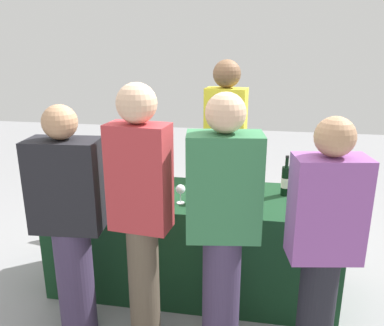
{
  "coord_description": "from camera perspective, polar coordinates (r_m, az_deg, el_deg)",
  "views": [
    {
      "loc": [
        0.47,
        -2.73,
        1.9
      ],
      "look_at": [
        0.0,
        0.0,
        1.04
      ],
      "focal_mm": 36.72,
      "sensor_mm": 36.0,
      "label": 1
    }
  ],
  "objects": [
    {
      "name": "tasting_table",
      "position": [
        3.15,
        0.0,
        -11.29
      ],
      "size": [
        2.16,
        0.74,
        0.79
      ],
      "primitive_type": "cube",
      "color": "#14381E",
      "rests_on": "ground_plane"
    },
    {
      "name": "wine_glass_1",
      "position": [
        2.99,
        -9.67,
        -2.73
      ],
      "size": [
        0.07,
        0.07,
        0.14
      ],
      "color": "silver",
      "rests_on": "tasting_table"
    },
    {
      "name": "ground_plane",
      "position": [
        3.36,
        0.0,
        -17.24
      ],
      "size": [
        12.0,
        12.0,
        0.0
      ],
      "primitive_type": "plane",
      "color": "gray"
    },
    {
      "name": "guest_2",
      "position": [
        2.3,
        4.5,
        -8.92
      ],
      "size": [
        0.45,
        0.29,
        1.65
      ],
      "rotation": [
        0.0,
        0.0,
        0.14
      ],
      "color": "#3F3351",
      "rests_on": "ground_plane"
    },
    {
      "name": "wine_bottle_3",
      "position": [
        3.15,
        -7.63,
        -1.4
      ],
      "size": [
        0.08,
        0.08,
        0.31
      ],
      "color": "black",
      "rests_on": "tasting_table"
    },
    {
      "name": "menu_board",
      "position": [
        4.06,
        -8.32,
        -3.61
      ],
      "size": [
        0.54,
        0.13,
        0.94
      ],
      "primitive_type": "cube",
      "rotation": [
        0.0,
        0.0,
        -0.19
      ],
      "color": "white",
      "rests_on": "ground_plane"
    },
    {
      "name": "server_pouring",
      "position": [
        3.49,
        4.81,
        2.01
      ],
      "size": [
        0.37,
        0.24,
        1.76
      ],
      "rotation": [
        0.0,
        0.0,
        3.02
      ],
      "color": "brown",
      "rests_on": "ground_plane"
    },
    {
      "name": "wine_glass_0",
      "position": [
        2.94,
        -12.93,
        -3.2
      ],
      "size": [
        0.06,
        0.06,
        0.14
      ],
      "color": "silver",
      "rests_on": "tasting_table"
    },
    {
      "name": "wine_bottle_2",
      "position": [
        3.16,
        -10.38,
        -1.58
      ],
      "size": [
        0.07,
        0.07,
        0.3
      ],
      "color": "black",
      "rests_on": "tasting_table"
    },
    {
      "name": "wine_glass_4",
      "position": [
        2.85,
        6.51,
        -3.52
      ],
      "size": [
        0.07,
        0.07,
        0.15
      ],
      "color": "silver",
      "rests_on": "tasting_table"
    },
    {
      "name": "guest_3",
      "position": [
        2.3,
        18.49,
        -11.26
      ],
      "size": [
        0.41,
        0.27,
        1.55
      ],
      "rotation": [
        0.0,
        0.0,
        0.16
      ],
      "color": "black",
      "rests_on": "ground_plane"
    },
    {
      "name": "wine_bottle_4",
      "position": [
        2.99,
        8.34,
        -2.41
      ],
      "size": [
        0.07,
        0.07,
        0.32
      ],
      "color": "black",
      "rests_on": "tasting_table"
    },
    {
      "name": "wine_glass_3",
      "position": [
        2.8,
        0.8,
        -3.81
      ],
      "size": [
        0.07,
        0.07,
        0.14
      ],
      "color": "silver",
      "rests_on": "tasting_table"
    },
    {
      "name": "wine_bottle_5",
      "position": [
        3.02,
        13.44,
        -2.51
      ],
      "size": [
        0.07,
        0.07,
        0.31
      ],
      "color": "black",
      "rests_on": "tasting_table"
    },
    {
      "name": "wine_glass_2",
      "position": [
        2.8,
        -1.68,
        -3.94
      ],
      "size": [
        0.07,
        0.07,
        0.14
      ],
      "color": "silver",
      "rests_on": "tasting_table"
    },
    {
      "name": "guest_1",
      "position": [
        2.35,
        -7.41,
        -6.95
      ],
      "size": [
        0.37,
        0.23,
        1.7
      ],
      "rotation": [
        0.0,
        0.0,
        -0.11
      ],
      "color": "brown",
      "rests_on": "ground_plane"
    },
    {
      "name": "wine_bottle_1",
      "position": [
        3.23,
        -12.94,
        -1.23
      ],
      "size": [
        0.07,
        0.07,
        0.31
      ],
      "color": "black",
      "rests_on": "tasting_table"
    },
    {
      "name": "wine_bottle_0",
      "position": [
        3.33,
        -14.55,
        -0.66
      ],
      "size": [
        0.07,
        0.07,
        0.33
      ],
      "color": "black",
      "rests_on": "tasting_table"
    },
    {
      "name": "wine_glass_5",
      "position": [
        2.78,
        8.0,
        -4.2
      ],
      "size": [
        0.07,
        0.07,
        0.14
      ],
      "color": "silver",
      "rests_on": "tasting_table"
    },
    {
      "name": "guest_0",
      "position": [
        2.61,
        -17.36,
        -7.88
      ],
      "size": [
        0.45,
        0.27,
        1.56
      ],
      "rotation": [
        0.0,
        0.0,
        0.08
      ],
      "color": "#3F3351",
      "rests_on": "ground_plane"
    }
  ]
}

